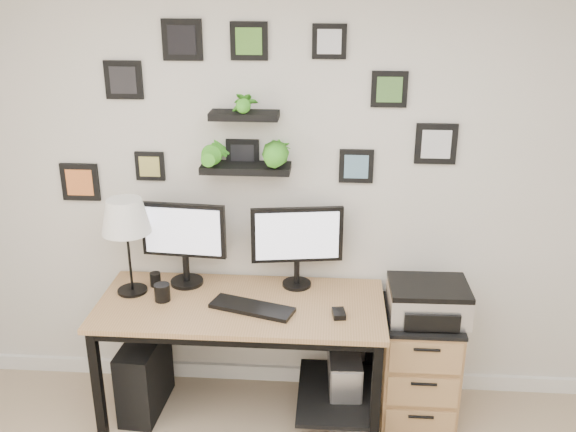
# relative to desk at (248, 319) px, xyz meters

# --- Properties ---
(room) EXTENTS (4.00, 4.00, 4.00)m
(room) POSITION_rel_desk_xyz_m (0.27, 0.32, -0.58)
(room) COLOR tan
(room) RESTS_ON ground
(desk) EXTENTS (1.60, 0.70, 0.75)m
(desk) POSITION_rel_desk_xyz_m (0.00, 0.00, 0.00)
(desk) COLOR #AE8252
(desk) RESTS_ON ground
(monitor_left) EXTENTS (0.49, 0.21, 0.50)m
(monitor_left) POSITION_rel_desk_xyz_m (-0.39, 0.17, 0.42)
(monitor_left) COLOR black
(monitor_left) RESTS_ON desk
(monitor_right) EXTENTS (0.52, 0.19, 0.49)m
(monitor_right) POSITION_rel_desk_xyz_m (0.26, 0.19, 0.41)
(monitor_right) COLOR black
(monitor_right) RESTS_ON desk
(keyboard) EXTENTS (0.48, 0.28, 0.02)m
(keyboard) POSITION_rel_desk_xyz_m (0.04, -0.11, 0.14)
(keyboard) COLOR black
(keyboard) RESTS_ON desk
(mouse) EXTENTS (0.08, 0.11, 0.03)m
(mouse) POSITION_rel_desk_xyz_m (0.51, -0.14, 0.14)
(mouse) COLOR black
(mouse) RESTS_ON desk
(table_lamp) EXTENTS (0.28, 0.28, 0.56)m
(table_lamp) POSITION_rel_desk_xyz_m (-0.68, 0.05, 0.58)
(table_lamp) COLOR black
(table_lamp) RESTS_ON desk
(mug) EXTENTS (0.09, 0.09, 0.10)m
(mug) POSITION_rel_desk_xyz_m (-0.48, -0.04, 0.17)
(mug) COLOR black
(mug) RESTS_ON desk
(pen_cup) EXTENTS (0.06, 0.06, 0.08)m
(pen_cup) POSITION_rel_desk_xyz_m (-0.56, 0.14, 0.16)
(pen_cup) COLOR black
(pen_cup) RESTS_ON desk
(pc_tower_black) EXTENTS (0.23, 0.47, 0.46)m
(pc_tower_black) POSITION_rel_desk_xyz_m (-0.63, -0.01, -0.40)
(pc_tower_black) COLOR black
(pc_tower_black) RESTS_ON ground
(pc_tower_grey) EXTENTS (0.20, 0.42, 0.41)m
(pc_tower_grey) POSITION_rel_desk_xyz_m (0.56, 0.05, -0.42)
(pc_tower_grey) COLOR gray
(pc_tower_grey) RESTS_ON ground
(file_cabinet) EXTENTS (0.43, 0.53, 0.67)m
(file_cabinet) POSITION_rel_desk_xyz_m (0.98, 0.06, -0.29)
(file_cabinet) COLOR #AE8252
(file_cabinet) RESTS_ON ground
(printer) EXTENTS (0.44, 0.36, 0.20)m
(printer) POSITION_rel_desk_xyz_m (1.00, 0.03, 0.14)
(printer) COLOR silver
(printer) RESTS_ON file_cabinet
(wall_decor) EXTENTS (2.27, 0.18, 1.04)m
(wall_decor) POSITION_rel_desk_xyz_m (-0.01, 0.26, 1.04)
(wall_decor) COLOR black
(wall_decor) RESTS_ON ground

